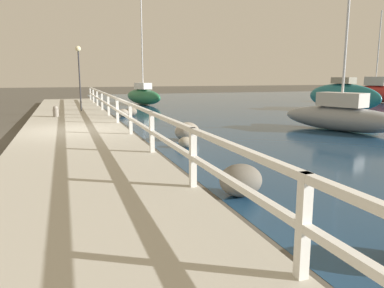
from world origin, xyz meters
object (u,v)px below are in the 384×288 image
at_px(dock_lamp, 79,62).
at_px(mooring_bollard, 56,111).
at_px(sailboat_green, 143,95).
at_px(sailboat_gray, 341,116).
at_px(sailboat_teal, 342,96).
at_px(sailboat_red, 375,92).

bearing_deg(dock_lamp, mooring_bollard, -114.74).
bearing_deg(sailboat_green, sailboat_gray, -90.90).
relative_size(mooring_bollard, dock_lamp, 0.15).
bearing_deg(mooring_bollard, sailboat_gray, -30.95).
height_order(sailboat_gray, sailboat_teal, sailboat_teal).
bearing_deg(mooring_bollard, sailboat_green, 58.26).
xyz_separation_m(mooring_bollard, dock_lamp, (1.19, 2.58, 2.21)).
distance_m(dock_lamp, sailboat_green, 8.50).
distance_m(dock_lamp, sailboat_gray, 12.66).
distance_m(sailboat_gray, sailboat_teal, 9.14).
relative_size(mooring_bollard, sailboat_teal, 0.06).
xyz_separation_m(sailboat_gray, sailboat_teal, (5.96, 6.93, 0.30)).
bearing_deg(sailboat_teal, sailboat_red, 28.22).
bearing_deg(sailboat_teal, dock_lamp, 167.42).
bearing_deg(sailboat_gray, dock_lamp, 116.23).
height_order(mooring_bollard, sailboat_red, sailboat_red).
bearing_deg(dock_lamp, sailboat_red, 8.33).
height_order(sailboat_green, sailboat_teal, sailboat_teal).
bearing_deg(dock_lamp, sailboat_green, 55.85).
bearing_deg(sailboat_green, sailboat_teal, -56.31).
bearing_deg(sailboat_green, dock_lamp, -140.71).
distance_m(mooring_bollard, sailboat_teal, 16.14).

